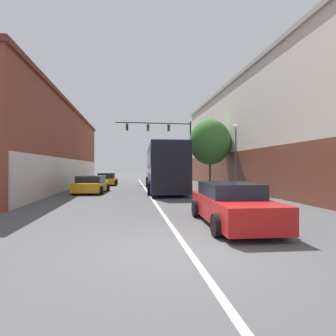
# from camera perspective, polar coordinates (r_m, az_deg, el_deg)

# --- Properties ---
(ground_plane) EXTENTS (160.00, 160.00, 0.00)m
(ground_plane) POSITION_cam_1_polar(r_m,az_deg,el_deg) (6.45, 3.97, -16.86)
(ground_plane) COLOR #4C4C4F
(lane_center_line) EXTENTS (0.14, 40.54, 0.01)m
(lane_center_line) POSITION_cam_1_polar(r_m,az_deg,el_deg) (20.43, -4.55, -5.11)
(lane_center_line) COLOR silver
(lane_center_line) RESTS_ON ground_plane
(building_left_brick) EXTENTS (7.70, 27.87, 7.43)m
(building_left_brick) POSITION_cam_1_polar(r_m,az_deg,el_deg) (27.18, -27.31, 4.26)
(building_left_brick) COLOR brown
(building_left_brick) RESTS_ON ground_plane
(building_right_storefront) EXTENTS (8.75, 28.64, 9.52)m
(building_right_storefront) POSITION_cam_1_polar(r_m,az_deg,el_deg) (26.15, 21.74, 6.73)
(building_right_storefront) COLOR beige
(building_right_storefront) RESTS_ON ground_plane
(bus) EXTENTS (3.23, 11.82, 3.54)m
(bus) POSITION_cam_1_polar(r_m,az_deg,el_deg) (21.38, -0.90, 0.45)
(bus) COLOR navy
(bus) RESTS_ON ground_plane
(hatchback_foreground) EXTENTS (2.24, 4.66, 1.36)m
(hatchback_foreground) POSITION_cam_1_polar(r_m,az_deg,el_deg) (8.98, 13.66, -7.70)
(hatchback_foreground) COLOR red
(hatchback_foreground) RESTS_ON ground_plane
(parked_car_left_near) EXTENTS (2.10, 4.49, 1.27)m
(parked_car_left_near) POSITION_cam_1_polar(r_m,az_deg,el_deg) (28.65, -13.14, -2.40)
(parked_car_left_near) COLOR orange
(parked_car_left_near) RESTS_ON ground_plane
(parked_car_left_mid) EXTENTS (2.40, 4.34, 1.25)m
(parked_car_left_mid) POSITION_cam_1_polar(r_m,az_deg,el_deg) (20.12, -16.30, -3.49)
(parked_car_left_mid) COLOR orange
(parked_car_left_mid) RESTS_ON ground_plane
(traffic_signal_gantry) EXTENTS (8.91, 0.36, 7.35)m
(traffic_signal_gantry) POSITION_cam_1_polar(r_m,az_deg,el_deg) (31.06, -0.22, 6.80)
(traffic_signal_gantry) COLOR black
(traffic_signal_gantry) RESTS_ON ground_plane
(street_lamp) EXTENTS (0.38, 0.38, 4.95)m
(street_lamp) POSITION_cam_1_polar(r_m,az_deg,el_deg) (19.19, 14.55, 4.21)
(street_lamp) COLOR #47474C
(street_lamp) RESTS_ON ground_plane
(street_tree_near) EXTENTS (3.70, 3.33, 6.17)m
(street_tree_near) POSITION_cam_1_polar(r_m,az_deg,el_deg) (23.77, 9.13, 5.60)
(street_tree_near) COLOR #4C3823
(street_tree_near) RESTS_ON ground_plane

